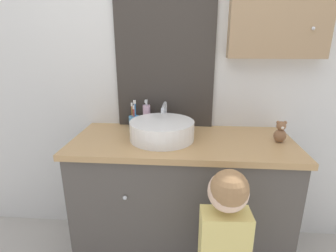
% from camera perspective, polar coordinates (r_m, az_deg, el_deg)
% --- Properties ---
extents(wall_back, '(3.20, 0.18, 2.50)m').
position_cam_1_polar(wall_back, '(1.81, 4.84, 13.27)').
color(wall_back, silver).
rests_on(wall_back, ground_plane).
extents(vanity_counter, '(1.34, 0.58, 0.86)m').
position_cam_1_polar(vanity_counter, '(1.79, 2.92, -15.89)').
color(vanity_counter, '#4C4742').
rests_on(vanity_counter, ground_plane).
extents(sink_basin, '(0.39, 0.44, 0.19)m').
position_cam_1_polar(sink_basin, '(1.58, -1.26, -0.79)').
color(sink_basin, white).
rests_on(sink_basin, vanity_counter).
extents(toothbrush_holder, '(0.07, 0.07, 0.19)m').
position_cam_1_polar(toothbrush_holder, '(1.82, -7.34, 1.15)').
color(toothbrush_holder, '#4C93C6').
rests_on(toothbrush_holder, vanity_counter).
extents(soap_dispenser, '(0.05, 0.05, 0.20)m').
position_cam_1_polar(soap_dispenser, '(1.79, -4.66, 2.16)').
color(soap_dispenser, '#CCA3BC').
rests_on(soap_dispenser, vanity_counter).
extents(child_figure, '(0.23, 0.46, 0.93)m').
position_cam_1_polar(child_figure, '(1.34, 12.18, -23.45)').
color(child_figure, slate).
rests_on(child_figure, ground_plane).
extents(teddy_bear, '(0.07, 0.06, 0.13)m').
position_cam_1_polar(teddy_bear, '(1.67, 23.26, -1.25)').
color(teddy_bear, brown).
rests_on(teddy_bear, vanity_counter).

